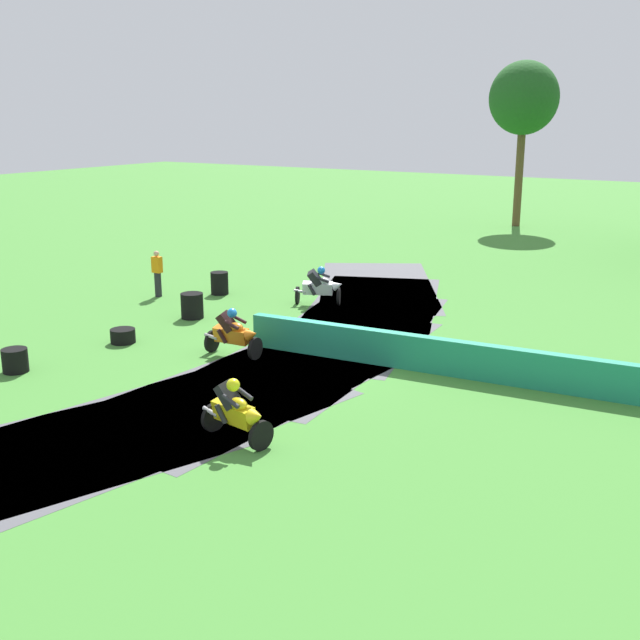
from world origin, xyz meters
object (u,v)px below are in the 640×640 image
motorcycle_lead_yellow (236,411)px  tire_stack_far (220,283)px  motorcycle_trailing_white (320,286)px  tire_stack_near (15,360)px  tire_stack_mid_b (192,306)px  track_marshal (157,274)px  motorcycle_chase_orange (233,333)px  tire_stack_mid_a (123,336)px

motorcycle_lead_yellow → tire_stack_far: (-8.39, 10.02, -0.25)m
motorcycle_trailing_white → tire_stack_near: bearing=-106.1°
tire_stack_mid_b → tire_stack_far: bearing=113.7°
motorcycle_trailing_white → track_marshal: track_marshal is taller
motorcycle_lead_yellow → track_marshal: 13.20m
motorcycle_lead_yellow → motorcycle_trailing_white: motorcycle_lead_yellow is taller
tire_stack_mid_b → motorcycle_chase_orange: bearing=-35.2°
motorcycle_lead_yellow → tire_stack_mid_a: motorcycle_lead_yellow is taller
tire_stack_near → motorcycle_trailing_white: bearing=73.9°
tire_stack_mid_a → motorcycle_chase_orange: bearing=9.8°
motorcycle_lead_yellow → tire_stack_mid_b: (-7.04, 6.94, -0.25)m
tire_stack_mid_a → tire_stack_near: bearing=-97.6°
tire_stack_mid_b → track_marshal: bearing=150.7°
motorcycle_lead_yellow → tire_stack_mid_a: (-6.92, 3.82, -0.45)m
tire_stack_mid_b → tire_stack_near: bearing=-92.9°
tire_stack_far → track_marshal: 2.19m
motorcycle_chase_orange → tire_stack_mid_a: size_ratio=2.41×
tire_stack_near → track_marshal: bearing=108.2°
motorcycle_lead_yellow → tire_stack_far: motorcycle_lead_yellow is taller
tire_stack_far → track_marshal: bearing=-138.8°
tire_stack_near → tire_stack_far: (-1.03, 9.46, 0.10)m
tire_stack_mid_b → motorcycle_trailing_white: bearing=54.5°
motorcycle_chase_orange → tire_stack_mid_a: bearing=-170.2°
motorcycle_chase_orange → tire_stack_mid_a: (-3.47, -0.60, -0.45)m
tire_stack_mid_a → tire_stack_mid_b: 3.13m
motorcycle_trailing_white → tire_stack_mid_b: 4.38m
motorcycle_trailing_white → tire_stack_far: bearing=-172.9°
motorcycle_chase_orange → tire_stack_far: motorcycle_chase_orange is taller
motorcycle_lead_yellow → track_marshal: size_ratio=1.05×
tire_stack_far → tire_stack_mid_b: bearing=-66.3°
motorcycle_chase_orange → tire_stack_far: 7.47m
motorcycle_chase_orange → tire_stack_mid_b: bearing=144.8°
motorcycle_trailing_white → tire_stack_near: 10.35m
motorcycle_chase_orange → motorcycle_lead_yellow: bearing=-52.0°
motorcycle_trailing_white → tire_stack_mid_a: motorcycle_trailing_white is taller
motorcycle_trailing_white → tire_stack_far: motorcycle_trailing_white is taller
tire_stack_far → track_marshal: (-1.62, -1.41, 0.42)m
motorcycle_lead_yellow → tire_stack_mid_b: bearing=135.4°
tire_stack_mid_b → track_marshal: track_marshal is taller
motorcycle_chase_orange → track_marshal: track_marshal is taller
tire_stack_mid_b → tire_stack_far: same height
motorcycle_chase_orange → tire_stack_far: size_ratio=2.10×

